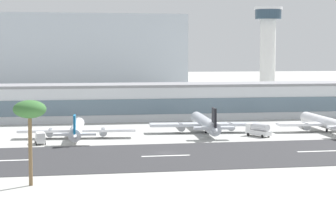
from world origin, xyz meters
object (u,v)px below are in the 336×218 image
terminal_building (169,101)px  service_box_truck_1 (40,138)px  control_tower (268,49)px  service_fuel_truck_0 (258,130)px  palm_tree_1 (30,111)px  distant_hotel_block (77,55)px  airliner_blue_tail_gate_0 (77,130)px  airliner_black_tail_gate_1 (206,124)px  airliner_navy_tail_gate_2 (327,123)px

terminal_building → service_box_truck_1: size_ratio=35.45×
control_tower → service_fuel_truck_0: 114.36m
control_tower → palm_tree_1: control_tower is taller
distant_hotel_block → airliner_blue_tail_gate_0: size_ratio=3.25×
airliner_black_tail_gate_1 → palm_tree_1: palm_tree_1 is taller
service_fuel_truck_0 → service_box_truck_1: size_ratio=1.42×
airliner_black_tail_gate_1 → service_fuel_truck_0: (13.38, -11.56, -0.91)m
distant_hotel_block → airliner_blue_tail_gate_0: (-12.33, -202.23, -21.21)m
airliner_navy_tail_gate_2 → palm_tree_1: palm_tree_1 is taller
distant_hotel_block → airliner_black_tail_gate_1: bearing=-81.8°
distant_hotel_block → service_box_truck_1: 214.64m
airliner_black_tail_gate_1 → service_fuel_truck_0: bearing=-125.3°
airliner_black_tail_gate_1 → service_box_truck_1: (-51.21, -16.11, -1.15)m
distant_hotel_block → service_box_truck_1: distant_hotel_block is taller
service_box_truck_1 → airliner_navy_tail_gate_2: bearing=-86.8°
airliner_black_tail_gate_1 → palm_tree_1: size_ratio=2.70×
airliner_black_tail_gate_1 → airliner_navy_tail_gate_2: size_ratio=1.04×
terminal_building → service_box_truck_1: terminal_building is taller
service_box_truck_1 → palm_tree_1: bearing=173.7°
control_tower → palm_tree_1: size_ratio=2.82×
distant_hotel_block → palm_tree_1: size_ratio=7.89×
service_box_truck_1 → palm_tree_1: palm_tree_1 is taller
airliner_blue_tail_gate_0 → palm_tree_1: 71.60m
airliner_blue_tail_gate_0 → service_box_truck_1: 14.67m
control_tower → distant_hotel_block: (-81.12, 103.33, -3.03)m
control_tower → distant_hotel_block: 131.41m
control_tower → palm_tree_1: 199.53m
terminal_building → palm_tree_1: (-51.11, -123.87, 7.47)m
terminal_building → palm_tree_1: palm_tree_1 is taller
distant_hotel_block → palm_tree_1: distant_hotel_block is taller
service_fuel_truck_0 → airliner_navy_tail_gate_2: bearing=-101.2°
airliner_black_tail_gate_1 → control_tower: bearing=-24.2°
airliner_blue_tail_gate_0 → palm_tree_1: palm_tree_1 is taller
service_box_truck_1 → airliner_black_tail_gate_1: bearing=-76.7°
airliner_black_tail_gate_1 → distant_hotel_block: bearing=13.7°
airliner_blue_tail_gate_0 → airliner_navy_tail_gate_2: (79.11, 1.61, 0.18)m
service_fuel_truck_0 → palm_tree_1: palm_tree_1 is taller
airliner_navy_tail_gate_2 → terminal_building: bearing=41.1°
distant_hotel_block → service_fuel_truck_0: distant_hotel_block is taller
distant_hotel_block → service_fuel_truck_0: (41.60, -207.73, -21.81)m
airliner_black_tail_gate_1 → service_fuel_truck_0: 17.71m
distant_hotel_block → service_box_truck_1: (-22.99, -212.27, -22.05)m
terminal_building → airliner_navy_tail_gate_2: size_ratio=5.17×
airliner_blue_tail_gate_0 → service_fuel_truck_0: airliner_blue_tail_gate_0 is taller
palm_tree_1 → terminal_building: bearing=67.6°
terminal_building → distant_hotel_block: distant_hotel_block is taller
control_tower → service_box_truck_1: 152.76m
distant_hotel_block → airliner_navy_tail_gate_2: distant_hotel_block is taller
airliner_blue_tail_gate_0 → control_tower: bearing=-37.8°
terminal_building → distant_hotel_block: bearing=100.0°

